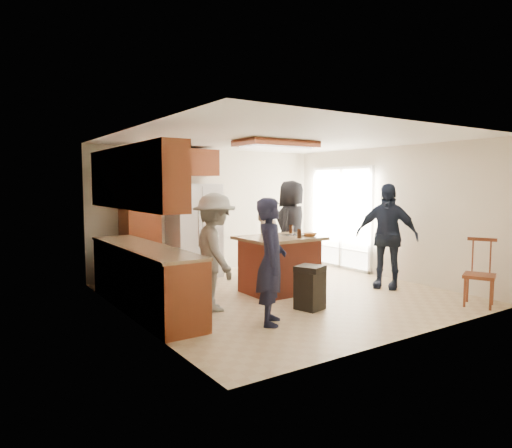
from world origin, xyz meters
TOP-DOWN VIEW (x-y plane):
  - room_shell at (4.37, 1.64)m, footprint 8.00×5.20m
  - person_front_left at (-1.08, -1.16)m, footprint 0.70×0.73m
  - person_behind_left at (0.29, 1.00)m, footprint 0.78×0.52m
  - person_behind_right at (1.13, 1.22)m, footprint 1.09×0.98m
  - person_side_right at (1.78, -0.59)m, footprint 0.99×1.19m
  - person_counter at (-1.36, -0.18)m, footprint 0.71×1.16m
  - left_cabinetry at (-2.24, 0.40)m, footprint 0.64×3.00m
  - back_wall_units at (-1.33, 2.20)m, footprint 1.80×0.60m
  - refrigerator at (-0.55, 2.12)m, footprint 0.90×0.76m
  - kitchen_island at (0.05, 0.16)m, footprint 1.28×1.03m
  - island_items at (0.28, 0.07)m, footprint 0.91×0.74m
  - trash_bin at (-0.21, -0.91)m, footprint 0.47×0.47m
  - spindle_chair at (1.98, -2.16)m, footprint 0.56×0.56m

SIDE VIEW (x-z plane):
  - trash_bin at x=-0.21m, z-range 0.00..0.63m
  - spindle_chair at x=1.98m, z-range -0.04..0.95m
  - kitchen_island at x=0.05m, z-range 0.01..0.94m
  - person_behind_left at x=0.29m, z-range 0.00..1.52m
  - person_front_left at x=-1.08m, z-range 0.00..1.62m
  - person_counter at x=-1.36m, z-range 0.00..1.67m
  - room_shell at x=4.37m, z-range -1.63..3.37m
  - refrigerator at x=-0.55m, z-range 0.00..1.80m
  - person_side_right at x=1.78m, z-range 0.00..1.81m
  - person_behind_right at x=1.13m, z-range 0.00..1.86m
  - left_cabinetry at x=-2.24m, z-range -0.19..2.11m
  - island_items at x=0.28m, z-range 0.90..1.05m
  - back_wall_units at x=-1.33m, z-range 0.15..2.60m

